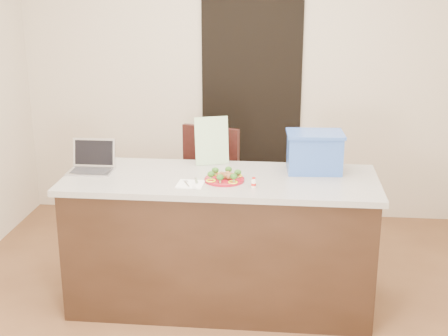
# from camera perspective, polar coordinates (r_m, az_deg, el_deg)

# --- Properties ---
(ground) EXTENTS (4.00, 4.00, 0.00)m
(ground) POSITION_cam_1_polar(r_m,az_deg,el_deg) (4.25, -0.68, -13.79)
(ground) COLOR brown
(ground) RESTS_ON ground
(room_shell) EXTENTS (4.00, 4.00, 4.00)m
(room_shell) POSITION_cam_1_polar(r_m,az_deg,el_deg) (3.68, -0.77, 8.35)
(room_shell) COLOR white
(room_shell) RESTS_ON ground
(doorway) EXTENTS (0.90, 0.02, 2.00)m
(doorway) POSITION_cam_1_polar(r_m,az_deg,el_deg) (5.73, 2.50, 5.25)
(doorway) COLOR black
(doorway) RESTS_ON ground
(island) EXTENTS (2.06, 0.76, 0.92)m
(island) POSITION_cam_1_polar(r_m,az_deg,el_deg) (4.25, -0.32, -6.71)
(island) COLOR black
(island) RESTS_ON ground
(plate) EXTENTS (0.26, 0.26, 0.02)m
(plate) POSITION_cam_1_polar(r_m,az_deg,el_deg) (4.01, 0.03, -1.04)
(plate) COLOR maroon
(plate) RESTS_ON island
(meatballs) EXTENTS (0.10, 0.09, 0.04)m
(meatballs) POSITION_cam_1_polar(r_m,az_deg,el_deg) (4.01, 0.03, -0.69)
(meatballs) COLOR brown
(meatballs) RESTS_ON plate
(broccoli) EXTENTS (0.21, 0.22, 0.04)m
(broccoli) POSITION_cam_1_polar(r_m,az_deg,el_deg) (4.00, 0.03, -0.49)
(broccoli) COLOR #1E4913
(broccoli) RESTS_ON plate
(pepper_rings) EXTENTS (0.22, 0.22, 0.01)m
(pepper_rings) POSITION_cam_1_polar(r_m,az_deg,el_deg) (4.01, 0.03, -0.92)
(pepper_rings) COLOR #CFDA16
(pepper_rings) RESTS_ON plate
(napkin) EXTENTS (0.17, 0.17, 0.01)m
(napkin) POSITION_cam_1_polar(r_m,az_deg,el_deg) (3.95, -3.09, -1.48)
(napkin) COLOR white
(napkin) RESTS_ON island
(fork) EXTENTS (0.05, 0.14, 0.00)m
(fork) POSITION_cam_1_polar(r_m,az_deg,el_deg) (3.95, -3.37, -1.36)
(fork) COLOR silver
(fork) RESTS_ON napkin
(knife) EXTENTS (0.04, 0.21, 0.01)m
(knife) POSITION_cam_1_polar(r_m,az_deg,el_deg) (3.92, -2.70, -1.48)
(knife) COLOR white
(knife) RESTS_ON napkin
(yogurt_bottle) EXTENTS (0.03, 0.03, 0.07)m
(yogurt_bottle) POSITION_cam_1_polar(r_m,az_deg,el_deg) (3.89, 2.73, -1.41)
(yogurt_bottle) COLOR white
(yogurt_bottle) RESTS_ON island
(laptop) EXTENTS (0.29, 0.23, 0.21)m
(laptop) POSITION_cam_1_polar(r_m,az_deg,el_deg) (4.31, -11.95, 0.52)
(laptop) COLOR #B6B5BA
(laptop) RESTS_ON island
(leaflet) EXTENTS (0.24, 0.12, 0.33)m
(leaflet) POSITION_cam_1_polar(r_m,az_deg,el_deg) (4.33, -1.13, 2.50)
(leaflet) COLOR white
(leaflet) RESTS_ON island
(blue_box) EXTENTS (0.39, 0.29, 0.27)m
(blue_box) POSITION_cam_1_polar(r_m,az_deg,el_deg) (4.21, 8.27, 1.47)
(blue_box) COLOR #2E54A8
(blue_box) RESTS_ON island
(chair) EXTENTS (0.60, 0.61, 1.07)m
(chair) POSITION_cam_1_polar(r_m,az_deg,el_deg) (4.83, -1.37, -1.85)
(chair) COLOR #33120F
(chair) RESTS_ON ground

